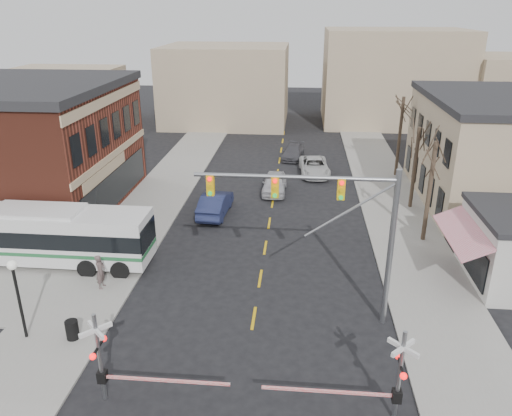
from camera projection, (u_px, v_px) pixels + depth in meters
The scene contains 18 objects.
ground at pixel (250, 343), 23.44m from camera, with size 160.00×160.00×0.00m, color black.
sidewalk_west at pixel (163, 190), 42.67m from camera, with size 5.00×60.00×0.12m, color gray.
sidewalk_east at pixel (389, 197), 41.08m from camera, with size 5.00×60.00×0.12m, color gray.
tree_east_a at pixel (429, 192), 32.32m from camera, with size 0.28×0.28×6.75m.
tree_east_b at pixel (415, 168), 37.92m from camera, with size 0.28×0.28×6.30m.
tree_east_c at pixel (399, 137), 45.12m from camera, with size 0.28×0.28×7.20m.
transit_bus at pixel (41, 235), 30.02m from camera, with size 13.33×3.00×3.43m.
traffic_signal_mast at pixel (337, 215), 23.10m from camera, with size 9.39×0.30×8.00m.
rr_crossing_west at pixel (110, 359), 19.36m from camera, with size 5.60×1.36×4.00m.
rr_crossing_east at pixel (387, 377), 18.44m from camera, with size 5.60×1.36×4.00m.
street_lamp at pixel (16, 283), 22.60m from camera, with size 0.44×0.44×4.06m.
trash_bin at pixel (72, 330), 23.42m from camera, with size 0.60×0.60×0.94m, color black.
car_a at pixel (274, 183), 42.09m from camera, with size 1.92×4.77×1.62m, color #B0AFB4.
car_b at pixel (215, 204), 37.63m from camera, with size 1.82×5.22×1.72m, color #1B2144.
car_c at pixel (314, 167), 46.62m from camera, with size 2.58×5.59×1.55m, color #BABABA.
car_d at pixel (293, 152), 51.63m from camera, with size 1.89×4.64×1.35m, color #434248.
pedestrian_near at pixel (100, 272), 27.49m from camera, with size 0.72×0.47×1.98m, color #574645.
pedestrian_far at pixel (79, 251), 30.04m from camera, with size 0.84×0.66×1.74m, color #353F5E.
Camera 1 is at (2.04, -19.23, 14.69)m, focal length 35.00 mm.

